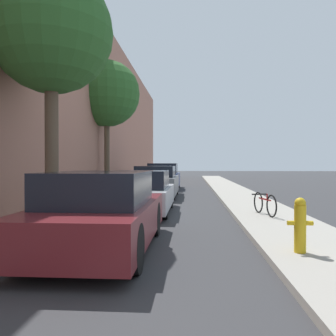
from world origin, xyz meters
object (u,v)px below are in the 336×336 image
parked_car_maroon (101,213)px  bicycle (265,204)px  parked_car_grey (156,182)px  street_tree_near (51,33)px  parked_car_navy (163,177)px  fire_hydrant (300,224)px  street_tree_far (107,94)px  parked_car_silver (141,193)px

parked_car_maroon → bicycle: 5.16m
parked_car_grey → street_tree_near: bearing=-102.7°
parked_car_navy → street_tree_near: bearing=-97.3°
fire_hydrant → bicycle: (0.28, 4.05, -0.14)m
parked_car_navy → fire_hydrant: 15.62m
street_tree_far → bicycle: (6.21, -7.13, -4.56)m
parked_car_silver → parked_car_grey: bearing=90.5°
parked_car_grey → fire_hydrant: 10.70m
parked_car_grey → parked_car_navy: parked_car_navy is taller
parked_car_maroon → street_tree_near: (-1.77, 2.12, 4.00)m
parked_car_navy → street_tree_far: 6.37m
parked_car_maroon → parked_car_grey: parked_car_grey is taller
parked_car_grey → parked_car_silver: bearing=-89.5°
parked_car_silver → parked_car_navy: bearing=90.8°
parked_car_silver → parked_car_navy: parked_car_navy is taller
parked_car_maroon → parked_car_grey: size_ratio=0.92×
street_tree_near → fire_hydrant: bearing=-25.9°
street_tree_near → street_tree_far: size_ratio=0.93×
street_tree_far → street_tree_near: bearing=-84.5°
street_tree_near → bicycle: bearing=16.4°
parked_car_silver → parked_car_maroon: bearing=-90.0°
parked_car_maroon → parked_car_navy: (-0.14, 14.87, 0.07)m
street_tree_near → fire_hydrant: size_ratio=6.93×
parked_car_navy → bicycle: (3.74, -11.18, -0.30)m
parked_car_navy → fire_hydrant: (3.46, -15.23, -0.16)m
parked_car_silver → fire_hydrant: (3.31, -5.06, -0.06)m
parked_car_maroon → parked_car_silver: (0.00, 4.71, -0.04)m
parked_car_navy → bicycle: bearing=-71.5°
parked_car_maroon → bicycle: (3.60, 3.70, -0.23)m
street_tree_far → fire_hydrant: size_ratio=7.46×
parked_car_maroon → parked_car_grey: bearing=90.3°
street_tree_far → fire_hydrant: street_tree_far is taller
parked_car_silver → street_tree_near: street_tree_near is taller
parked_car_maroon → fire_hydrant: size_ratio=4.74×
parked_car_navy → street_tree_far: bearing=-121.4°
street_tree_far → bicycle: size_ratio=4.50×
street_tree_near → fire_hydrant: (5.09, -2.47, -4.10)m
street_tree_near → fire_hydrant: 6.98m
parked_car_maroon → street_tree_far: bearing=103.6°
fire_hydrant → bicycle: 4.06m
fire_hydrant → bicycle: fire_hydrant is taller
parked_car_maroon → bicycle: size_ratio=2.86×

